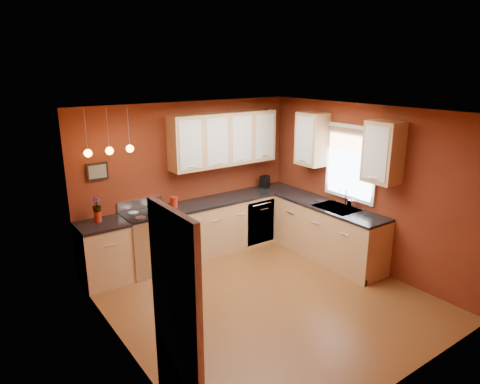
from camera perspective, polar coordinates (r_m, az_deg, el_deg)
floor at (r=6.22m, az=3.39°, el=-13.99°), size 4.20×4.20×0.00m
ceiling at (r=5.39m, az=3.86°, el=10.59°), size 4.00×4.20×0.02m
wall_back at (r=7.35m, az=-6.75°, el=1.76°), size 4.00×0.02×2.60m
wall_front at (r=4.38m, az=21.43°, el=-9.69°), size 4.00×0.02×2.60m
wall_left at (r=4.75m, az=-15.64°, el=-7.04°), size 0.02×4.20×2.60m
wall_right at (r=7.06m, az=16.34°, el=0.58°), size 0.02×4.20×2.60m
base_cabinets_back_left at (r=6.76m, az=-17.66°, el=-7.89°), size 0.70×0.60×0.90m
base_cabinets_back_right at (r=7.73m, az=-0.70°, el=-4.00°), size 2.54×0.60×0.90m
base_cabinets_right at (r=7.38m, az=11.62°, el=-5.37°), size 0.60×2.10×0.90m
counter_back_left at (r=6.59m, az=-18.01°, el=-4.16°), size 0.70×0.62×0.04m
counter_back_right at (r=7.58m, az=-0.72°, el=-0.67°), size 2.54×0.62×0.04m
counter_right at (r=7.22m, az=11.83°, el=-1.90°), size 0.62×2.10×0.04m
gas_range at (r=6.98m, az=-11.97°, el=-6.41°), size 0.76×0.64×1.11m
dishwasher_front at (r=7.72m, az=2.79°, el=-4.05°), size 0.60×0.02×0.80m
sink at (r=7.13m, az=12.72°, el=-2.23°), size 0.50×0.70×0.33m
window at (r=7.13m, az=14.58°, el=4.09°), size 0.06×1.02×1.22m
door_left_wall at (r=3.90m, az=-8.45°, el=-16.61°), size 0.12×0.82×2.05m
upper_cabinets_back at (r=7.37m, az=-2.14°, el=7.07°), size 2.00×0.35×0.90m
upper_cabinets_right at (r=6.98m, az=13.77°, el=6.09°), size 0.35×1.95×0.90m
wall_picture at (r=6.67m, az=-18.49°, el=2.61°), size 0.32×0.03×0.26m
pendant_lights at (r=6.32m, az=-17.01°, el=5.34°), size 0.71×0.11×0.66m
red_canister at (r=6.99m, az=-8.79°, el=-1.37°), size 0.12×0.12×0.19m
red_vase at (r=6.63m, az=-18.43°, el=-3.13°), size 0.10×0.10×0.16m
flowers at (r=6.58m, az=-18.57°, el=-1.66°), size 0.17×0.17×0.23m
coffee_maker at (r=8.09m, az=3.36°, el=1.32°), size 0.19×0.18×0.23m
soap_pump at (r=7.12m, az=14.61°, el=-1.31°), size 0.10×0.10×0.20m
dish_towel at (r=6.71m, az=-10.27°, el=-6.90°), size 0.23×0.02×0.32m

